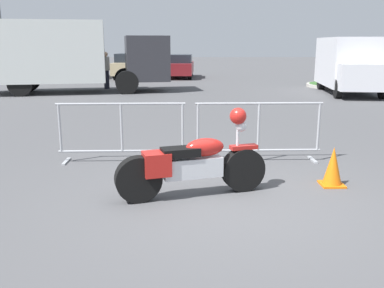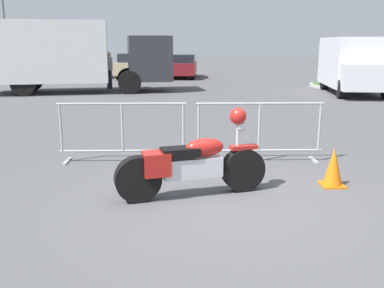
{
  "view_description": "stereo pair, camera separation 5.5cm",
  "coord_description": "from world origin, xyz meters",
  "px_view_note": "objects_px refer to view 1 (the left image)",
  "views": [
    {
      "loc": [
        -0.64,
        -5.38,
        2.09
      ],
      "look_at": [
        -0.51,
        0.69,
        0.65
      ],
      "focal_mm": 40.0,
      "sensor_mm": 36.0,
      "label": 1
    },
    {
      "loc": [
        -0.59,
        -5.38,
        2.09
      ],
      "look_at": [
        -0.51,
        0.69,
        0.65
      ],
      "focal_mm": 40.0,
      "sensor_mm": 36.0,
      "label": 2
    }
  ],
  "objects_px": {
    "crowd_barrier_far": "(258,131)",
    "delivery_van": "(350,64)",
    "parked_car_maroon": "(179,66)",
    "box_truck": "(66,54)",
    "parked_car_tan": "(132,66)",
    "pedestrian": "(106,69)",
    "motorcycle": "(193,164)",
    "parked_car_green": "(34,67)",
    "traffic_cone": "(333,167)",
    "parked_car_silver": "(83,65)",
    "street_lamp": "(0,17)",
    "crowd_barrier_near": "(122,132)"
  },
  "relations": [
    {
      "from": "box_truck",
      "to": "parked_car_green",
      "type": "bearing_deg",
      "value": 108.39
    },
    {
      "from": "parked_car_tan",
      "to": "pedestrian",
      "type": "distance_m",
      "value": 6.35
    },
    {
      "from": "box_truck",
      "to": "parked_car_maroon",
      "type": "relative_size",
      "value": 1.89
    },
    {
      "from": "parked_car_maroon",
      "to": "parked_car_tan",
      "type": "bearing_deg",
      "value": 94.17
    },
    {
      "from": "crowd_barrier_far",
      "to": "parked_car_green",
      "type": "relative_size",
      "value": 0.54
    },
    {
      "from": "parked_car_tan",
      "to": "traffic_cone",
      "type": "distance_m",
      "value": 21.0
    },
    {
      "from": "box_truck",
      "to": "pedestrian",
      "type": "height_order",
      "value": "box_truck"
    },
    {
      "from": "parked_car_tan",
      "to": "delivery_van",
      "type": "bearing_deg",
      "value": -126.44
    },
    {
      "from": "crowd_barrier_near",
      "to": "pedestrian",
      "type": "distance_m",
      "value": 12.84
    },
    {
      "from": "parked_car_green",
      "to": "traffic_cone",
      "type": "distance_m",
      "value": 22.61
    },
    {
      "from": "crowd_barrier_far",
      "to": "street_lamp",
      "type": "bearing_deg",
      "value": 121.52
    },
    {
      "from": "crowd_barrier_far",
      "to": "street_lamp",
      "type": "height_order",
      "value": "street_lamp"
    },
    {
      "from": "parked_car_tan",
      "to": "parked_car_maroon",
      "type": "bearing_deg",
      "value": -85.83
    },
    {
      "from": "parked_car_maroon",
      "to": "box_truck",
      "type": "bearing_deg",
      "value": 152.4
    },
    {
      "from": "crowd_barrier_far",
      "to": "parked_car_maroon",
      "type": "relative_size",
      "value": 0.54
    },
    {
      "from": "crowd_barrier_far",
      "to": "parked_car_silver",
      "type": "height_order",
      "value": "parked_car_silver"
    },
    {
      "from": "crowd_barrier_near",
      "to": "traffic_cone",
      "type": "relative_size",
      "value": 3.84
    },
    {
      "from": "parked_car_silver",
      "to": "parked_car_tan",
      "type": "bearing_deg",
      "value": -80.35
    },
    {
      "from": "delivery_van",
      "to": "street_lamp",
      "type": "bearing_deg",
      "value": -112.73
    },
    {
      "from": "delivery_van",
      "to": "parked_car_tan",
      "type": "distance_m",
      "value": 13.1
    },
    {
      "from": "box_truck",
      "to": "delivery_van",
      "type": "distance_m",
      "value": 11.96
    },
    {
      "from": "motorcycle",
      "to": "parked_car_silver",
      "type": "height_order",
      "value": "parked_car_silver"
    },
    {
      "from": "crowd_barrier_near",
      "to": "parked_car_green",
      "type": "distance_m",
      "value": 19.91
    },
    {
      "from": "parked_car_green",
      "to": "parked_car_tan",
      "type": "distance_m",
      "value": 5.75
    },
    {
      "from": "parked_car_green",
      "to": "pedestrian",
      "type": "height_order",
      "value": "pedestrian"
    },
    {
      "from": "parked_car_maroon",
      "to": "pedestrian",
      "type": "height_order",
      "value": "pedestrian"
    },
    {
      "from": "crowd_barrier_far",
      "to": "box_truck",
      "type": "xyz_separation_m",
      "value": [
        -6.27,
        11.04,
        1.08
      ]
    },
    {
      "from": "motorcycle",
      "to": "parked_car_tan",
      "type": "relative_size",
      "value": 0.48
    },
    {
      "from": "crowd_barrier_near",
      "to": "delivery_van",
      "type": "xyz_separation_m",
      "value": [
        8.12,
        10.62,
        0.69
      ]
    },
    {
      "from": "motorcycle",
      "to": "parked_car_silver",
      "type": "bearing_deg",
      "value": 90.59
    },
    {
      "from": "delivery_van",
      "to": "pedestrian",
      "type": "distance_m",
      "value": 10.74
    },
    {
      "from": "crowd_barrier_far",
      "to": "traffic_cone",
      "type": "xyz_separation_m",
      "value": [
        0.89,
        -1.38,
        -0.27
      ]
    },
    {
      "from": "parked_car_silver",
      "to": "parked_car_tan",
      "type": "height_order",
      "value": "parked_car_silver"
    },
    {
      "from": "crowd_barrier_near",
      "to": "parked_car_silver",
      "type": "relative_size",
      "value": 0.5
    },
    {
      "from": "crowd_barrier_far",
      "to": "delivery_van",
      "type": "height_order",
      "value": "delivery_van"
    },
    {
      "from": "parked_car_tan",
      "to": "crowd_barrier_far",
      "type": "bearing_deg",
      "value": -163.84
    },
    {
      "from": "crowd_barrier_far",
      "to": "box_truck",
      "type": "distance_m",
      "value": 12.74
    },
    {
      "from": "motorcycle",
      "to": "crowd_barrier_far",
      "type": "distance_m",
      "value": 2.16
    },
    {
      "from": "motorcycle",
      "to": "parked_car_green",
      "type": "height_order",
      "value": "parked_car_green"
    },
    {
      "from": "parked_car_tan",
      "to": "parked_car_silver",
      "type": "bearing_deg",
      "value": 99.65
    },
    {
      "from": "pedestrian",
      "to": "traffic_cone",
      "type": "bearing_deg",
      "value": -40.78
    },
    {
      "from": "motorcycle",
      "to": "parked_car_maroon",
      "type": "height_order",
      "value": "parked_car_maroon"
    },
    {
      "from": "motorcycle",
      "to": "crowd_barrier_far",
      "type": "relative_size",
      "value": 0.93
    },
    {
      "from": "parked_car_green",
      "to": "pedestrian",
      "type": "relative_size",
      "value": 2.51
    },
    {
      "from": "motorcycle",
      "to": "pedestrian",
      "type": "distance_m",
      "value": 14.85
    },
    {
      "from": "parked_car_silver",
      "to": "parked_car_maroon",
      "type": "distance_m",
      "value": 5.74
    },
    {
      "from": "crowd_barrier_near",
      "to": "parked_car_maroon",
      "type": "relative_size",
      "value": 0.54
    },
    {
      "from": "parked_car_tan",
      "to": "pedestrian",
      "type": "relative_size",
      "value": 2.61
    },
    {
      "from": "delivery_van",
      "to": "parked_car_maroon",
      "type": "xyz_separation_m",
      "value": [
        -7.24,
        8.37,
        -0.53
      ]
    },
    {
      "from": "parked_car_silver",
      "to": "traffic_cone",
      "type": "distance_m",
      "value": 21.59
    }
  ]
}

